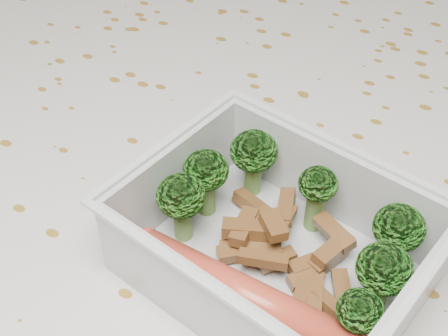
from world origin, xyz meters
The scene contains 6 objects.
dining_table centered at (0.00, 0.00, 0.67)m, with size 1.40×0.90×0.75m.
tablecloth centered at (0.00, 0.00, 0.72)m, with size 1.46×0.96×0.19m.
lunch_container centered at (0.06, -0.04, 0.78)m, with size 0.18×0.15×0.06m.
broccoli_florets centered at (0.06, -0.02, 0.79)m, with size 0.15×0.10×0.05m.
meat_pile centered at (0.06, -0.03, 0.77)m, with size 0.10×0.08×0.03m.
sausage centered at (0.05, -0.07, 0.78)m, with size 0.14×0.02×0.02m.
Camera 1 is at (0.15, -0.24, 1.05)m, focal length 50.00 mm.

